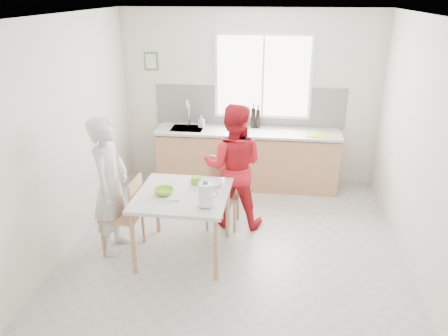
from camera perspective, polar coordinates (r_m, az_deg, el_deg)
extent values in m
plane|color=#B7B7B2|center=(5.39, 1.40, -10.75)|extent=(4.50, 4.50, 0.00)
plane|color=silver|center=(6.95, 3.36, 9.05)|extent=(4.00, 0.00, 4.00)
plane|color=silver|center=(2.79, -3.01, -12.58)|extent=(4.00, 0.00, 4.00)
plane|color=silver|center=(5.35, -20.34, 3.59)|extent=(0.00, 4.50, 4.50)
plane|color=silver|center=(5.03, 24.90, 1.72)|extent=(0.00, 4.50, 4.50)
plane|color=white|center=(4.52, 1.74, 19.25)|extent=(4.50, 4.50, 0.00)
cube|color=white|center=(6.85, 5.13, 11.81)|extent=(1.50, 0.03, 1.30)
cube|color=white|center=(6.83, 5.12, 11.78)|extent=(1.40, 0.02, 1.20)
cube|color=white|center=(6.82, 5.12, 11.77)|extent=(0.03, 0.03, 1.20)
cube|color=white|center=(6.97, 3.34, 8.03)|extent=(3.00, 0.02, 0.65)
cube|color=#3F8A44|center=(7.09, -9.50, 13.60)|extent=(0.22, 0.02, 0.28)
cube|color=beige|center=(7.08, -9.53, 13.58)|extent=(0.16, 0.01, 0.22)
cube|color=tan|center=(6.93, 3.03, 1.06)|extent=(2.80, 0.60, 0.86)
cube|color=#3F3326|center=(7.08, 2.97, -1.80)|extent=(2.80, 0.54, 0.10)
cube|color=silver|center=(6.78, 3.11, 4.77)|extent=(2.84, 0.64, 0.04)
cube|color=#A5A5AA|center=(6.90, -4.82, 5.09)|extent=(0.50, 0.40, 0.03)
cylinder|color=silver|center=(6.99, -4.61, 7.00)|extent=(0.02, 0.02, 0.36)
torus|color=silver|center=(6.88, -4.77, 8.29)|extent=(0.02, 0.18, 0.18)
cube|color=silver|center=(4.98, -5.44, -3.54)|extent=(1.06, 1.06, 0.04)
cylinder|color=tan|center=(4.92, -11.77, -9.75)|extent=(0.05, 0.05, 0.74)
cylinder|color=tan|center=(5.67, -8.73, -4.95)|extent=(0.05, 0.05, 0.74)
cylinder|color=tan|center=(4.71, -1.06, -10.81)|extent=(0.05, 0.05, 0.74)
cylinder|color=tan|center=(5.49, 0.49, -5.64)|extent=(0.05, 0.05, 0.74)
cube|color=tan|center=(5.34, -13.21, -6.01)|extent=(0.44, 0.44, 0.04)
cube|color=tan|center=(5.16, -11.43, -3.80)|extent=(0.04, 0.41, 0.45)
cylinder|color=tan|center=(5.67, -14.10, -7.12)|extent=(0.04, 0.04, 0.44)
cylinder|color=tan|center=(5.38, -15.54, -9.00)|extent=(0.04, 0.04, 0.44)
cylinder|color=tan|center=(5.54, -10.53, -7.49)|extent=(0.04, 0.04, 0.44)
cylinder|color=tan|center=(5.25, -11.79, -9.45)|extent=(0.04, 0.04, 0.44)
cube|color=tan|center=(5.72, -0.16, -3.46)|extent=(0.43, 0.43, 0.04)
cube|color=tan|center=(5.79, 0.11, -0.50)|extent=(0.40, 0.04, 0.44)
cylinder|color=tan|center=(5.70, -2.24, -6.27)|extent=(0.04, 0.04, 0.43)
cylinder|color=tan|center=(5.65, 1.39, -6.53)|extent=(0.04, 0.04, 0.43)
cylinder|color=tan|center=(6.01, -1.62, -4.64)|extent=(0.04, 0.04, 0.43)
cylinder|color=tan|center=(5.97, 1.82, -4.86)|extent=(0.04, 0.04, 0.43)
imported|color=silver|center=(5.21, -14.61, -2.33)|extent=(0.41, 0.62, 1.66)
imported|color=red|center=(5.62, 1.23, 0.19)|extent=(0.82, 0.64, 1.65)
imported|color=#87CE2F|center=(4.96, -7.85, -3.06)|extent=(0.22, 0.22, 0.07)
imported|color=white|center=(5.12, -1.55, -2.11)|extent=(0.20, 0.20, 0.05)
cylinder|color=white|center=(4.60, -2.43, -3.47)|extent=(0.15, 0.15, 0.25)
cylinder|color=blue|center=(4.54, -2.46, -1.95)|extent=(0.05, 0.05, 0.03)
torus|color=white|center=(4.58, -1.49, -3.29)|extent=(0.12, 0.03, 0.12)
cube|color=#71BB2B|center=(5.18, -3.67, -1.62)|extent=(0.10, 0.10, 0.09)
cylinder|color=#A5A5AA|center=(4.79, -6.99, -4.28)|extent=(0.16, 0.06, 0.01)
cube|color=#A0C72E|center=(6.68, 12.21, 4.26)|extent=(0.37, 0.27, 0.01)
cylinder|color=black|center=(6.87, 3.82, 6.57)|extent=(0.07, 0.07, 0.32)
cylinder|color=black|center=(6.86, 4.45, 6.45)|extent=(0.07, 0.07, 0.30)
cylinder|color=brown|center=(6.89, 3.81, 5.93)|extent=(0.06, 0.06, 0.16)
imported|color=#999999|center=(6.91, -2.95, 6.12)|extent=(0.10, 0.10, 0.19)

